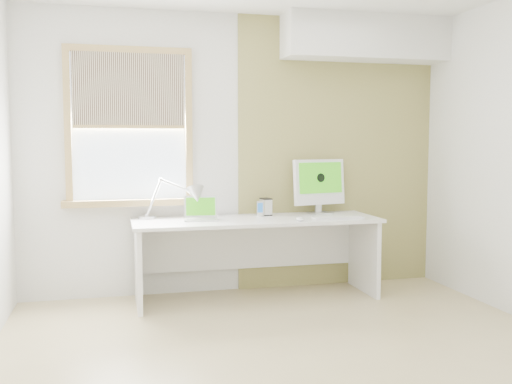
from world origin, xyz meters
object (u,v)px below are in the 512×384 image
object	(u,v)px
imac	(319,183)
laptop	(201,214)
desk	(255,239)
desk_lamp	(187,197)
external_drive	(266,207)

from	to	relation	value
imac	laptop	bearing A→B (deg)	-172.17
desk	imac	bearing A→B (deg)	12.62
desk_lamp	laptop	world-z (taller)	desk_lamp
desk	desk_lamp	size ratio (longest dim) A/B	3.53
desk_lamp	imac	world-z (taller)	imac
desk_lamp	external_drive	xyz separation A→B (m)	(0.75, 0.08, -0.11)
laptop	external_drive	bearing A→B (deg)	13.35
desk	imac	xyz separation A→B (m)	(0.67, 0.15, 0.49)
desk_lamp	imac	bearing A→B (deg)	3.81
desk_lamp	laptop	xyz separation A→B (m)	(0.11, -0.08, -0.14)
desk	external_drive	bearing A→B (deg)	44.88
desk_lamp	imac	xyz separation A→B (m)	(1.28, 0.09, 0.10)
laptop	imac	bearing A→B (deg)	7.83
desk	laptop	distance (m)	0.55
laptop	external_drive	world-z (taller)	laptop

